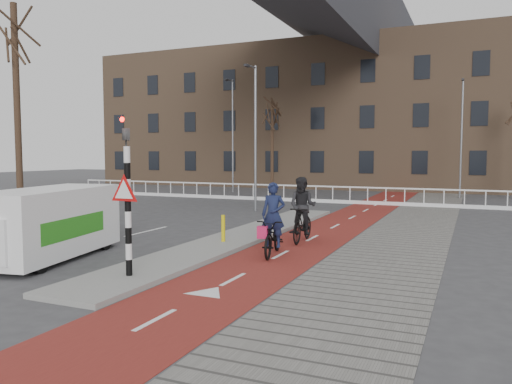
% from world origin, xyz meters
% --- Properties ---
extents(ground, '(120.00, 120.00, 0.00)m').
position_xyz_m(ground, '(0.00, 0.00, 0.00)').
color(ground, '#38383A').
rests_on(ground, ground).
extents(bike_lane, '(2.50, 60.00, 0.01)m').
position_xyz_m(bike_lane, '(1.50, 10.00, 0.01)').
color(bike_lane, maroon).
rests_on(bike_lane, ground).
extents(sidewalk, '(3.00, 60.00, 0.01)m').
position_xyz_m(sidewalk, '(4.30, 10.00, 0.01)').
color(sidewalk, slate).
rests_on(sidewalk, ground).
extents(curb_island, '(1.80, 16.00, 0.12)m').
position_xyz_m(curb_island, '(-0.70, 4.00, 0.06)').
color(curb_island, gray).
rests_on(curb_island, ground).
extents(traffic_signal, '(0.80, 0.80, 3.68)m').
position_xyz_m(traffic_signal, '(-0.60, -2.02, 1.99)').
color(traffic_signal, black).
rests_on(traffic_signal, curb_island).
extents(bollard, '(0.12, 0.12, 0.83)m').
position_xyz_m(bollard, '(-0.66, 2.68, 0.53)').
color(bollard, '#D4BE0B').
rests_on(bollard, curb_island).
extents(cyclist_near, '(1.03, 2.06, 2.04)m').
position_xyz_m(cyclist_near, '(1.35, 1.83, 0.69)').
color(cyclist_near, black).
rests_on(cyclist_near, bike_lane).
extents(cyclist_far, '(0.92, 1.98, 2.09)m').
position_xyz_m(cyclist_far, '(1.43, 4.17, 0.87)').
color(cyclist_far, black).
rests_on(cyclist_far, bike_lane).
extents(van, '(2.58, 4.68, 1.90)m').
position_xyz_m(van, '(-4.03, -0.98, 1.00)').
color(van, white).
rests_on(van, ground).
extents(railing, '(28.00, 0.10, 0.99)m').
position_xyz_m(railing, '(-5.00, 17.00, 0.31)').
color(railing, silver).
rests_on(railing, ground).
extents(townhouse_row, '(46.00, 10.00, 15.90)m').
position_xyz_m(townhouse_row, '(-3.00, 32.00, 7.81)').
color(townhouse_row, '#7F6047').
rests_on(townhouse_row, ground).
extents(tree_left, '(0.29, 0.29, 9.39)m').
position_xyz_m(tree_left, '(-12.19, 5.21, 4.70)').
color(tree_left, '#302015').
rests_on(tree_left, ground).
extents(tree_mid, '(0.23, 0.23, 6.58)m').
position_xyz_m(tree_mid, '(-6.88, 22.31, 3.29)').
color(tree_mid, '#302015').
rests_on(tree_mid, ground).
extents(streetlight_near, '(0.12, 0.12, 7.09)m').
position_xyz_m(streetlight_near, '(-3.46, 11.55, 3.55)').
color(streetlight_near, slate).
rests_on(streetlight_near, ground).
extents(streetlight_left, '(0.12, 0.12, 8.18)m').
position_xyz_m(streetlight_left, '(-9.81, 21.89, 4.09)').
color(streetlight_left, slate).
rests_on(streetlight_left, ground).
extents(streetlight_right, '(0.12, 0.12, 7.52)m').
position_xyz_m(streetlight_right, '(5.61, 23.53, 3.76)').
color(streetlight_right, slate).
rests_on(streetlight_right, ground).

